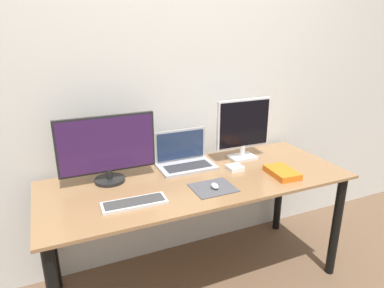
{
  "coord_description": "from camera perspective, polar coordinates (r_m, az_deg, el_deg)",
  "views": [
    {
      "loc": [
        -0.8,
        -1.37,
        1.64
      ],
      "look_at": [
        0.0,
        0.46,
        0.95
      ],
      "focal_mm": 32.0,
      "sensor_mm": 36.0,
      "label": 1
    }
  ],
  "objects": [
    {
      "name": "mousepad",
      "position": [
        1.99,
        3.52,
        -7.3
      ],
      "size": [
        0.24,
        0.2,
        0.0
      ],
      "color": "#47474C",
      "rests_on": "desk"
    },
    {
      "name": "monitor_left",
      "position": [
        2.05,
        -13.96,
        -0.7
      ],
      "size": [
        0.57,
        0.18,
        0.4
      ],
      "color": "black",
      "rests_on": "desk"
    },
    {
      "name": "book",
      "position": [
        2.21,
        14.77,
        -4.58
      ],
      "size": [
        0.16,
        0.23,
        0.04
      ],
      "color": "orange",
      "rests_on": "desk"
    },
    {
      "name": "desk",
      "position": [
        2.16,
        1.04,
        -8.67
      ],
      "size": [
        1.88,
        0.73,
        0.75
      ],
      "color": "olive",
      "rests_on": "ground_plane"
    },
    {
      "name": "mouse",
      "position": [
        1.97,
        3.82,
        -7.0
      ],
      "size": [
        0.04,
        0.06,
        0.03
      ],
      "color": "silver",
      "rests_on": "mousepad"
    },
    {
      "name": "wall_back",
      "position": [
        2.34,
        -3.34,
        9.48
      ],
      "size": [
        7.0,
        0.05,
        2.5
      ],
      "color": "silver",
      "rests_on": "ground_plane"
    },
    {
      "name": "laptop",
      "position": [
        2.27,
        -1.27,
        -2.28
      ],
      "size": [
        0.37,
        0.23,
        0.23
      ],
      "color": "#ADADB2",
      "rests_on": "desk"
    },
    {
      "name": "power_brick",
      "position": [
        2.24,
        7.14,
        -3.96
      ],
      "size": [
        0.1,
        0.09,
        0.03
      ],
      "color": "white",
      "rests_on": "desk"
    },
    {
      "name": "keyboard",
      "position": [
        1.84,
        -9.59,
        -9.65
      ],
      "size": [
        0.34,
        0.13,
        0.02
      ],
      "color": "silver",
      "rests_on": "desk"
    },
    {
      "name": "monitor_right",
      "position": [
        2.36,
        8.58,
        2.69
      ],
      "size": [
        0.4,
        0.13,
        0.42
      ],
      "color": "silver",
      "rests_on": "desk"
    }
  ]
}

